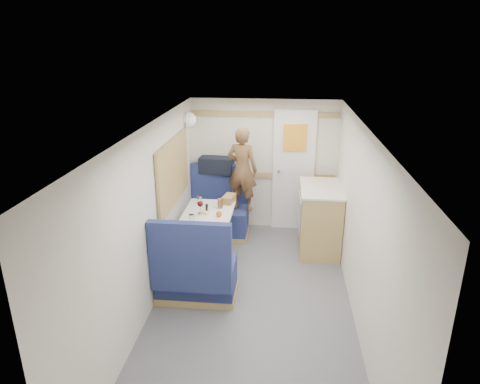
# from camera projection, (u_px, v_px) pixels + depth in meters

# --- Properties ---
(floor) EXTENTS (4.50, 4.50, 0.00)m
(floor) POSITION_uv_depth(u_px,v_px,m) (252.00, 309.00, 4.73)
(floor) COLOR #515156
(floor) RESTS_ON ground
(ceiling) EXTENTS (4.50, 4.50, 0.00)m
(ceiling) POSITION_uv_depth(u_px,v_px,m) (254.00, 130.00, 4.05)
(ceiling) COLOR silver
(ceiling) RESTS_ON wall_back
(wall_back) EXTENTS (2.20, 0.02, 2.00)m
(wall_back) POSITION_uv_depth(u_px,v_px,m) (264.00, 165.00, 6.50)
(wall_back) COLOR silver
(wall_back) RESTS_ON floor
(wall_left) EXTENTS (0.02, 4.50, 2.00)m
(wall_left) POSITION_uv_depth(u_px,v_px,m) (149.00, 222.00, 4.50)
(wall_left) COLOR silver
(wall_left) RESTS_ON floor
(wall_right) EXTENTS (0.02, 4.50, 2.00)m
(wall_right) POSITION_uv_depth(u_px,v_px,m) (362.00, 231.00, 4.28)
(wall_right) COLOR silver
(wall_right) RESTS_ON floor
(oak_trim_low) EXTENTS (2.15, 0.02, 0.08)m
(oak_trim_low) POSITION_uv_depth(u_px,v_px,m) (264.00, 175.00, 6.53)
(oak_trim_low) COLOR olive
(oak_trim_low) RESTS_ON wall_back
(oak_trim_high) EXTENTS (2.15, 0.02, 0.08)m
(oak_trim_high) POSITION_uv_depth(u_px,v_px,m) (265.00, 114.00, 6.21)
(oak_trim_high) COLOR olive
(oak_trim_high) RESTS_ON wall_back
(side_window) EXTENTS (0.04, 1.30, 0.72)m
(side_window) POSITION_uv_depth(u_px,v_px,m) (173.00, 172.00, 5.35)
(side_window) COLOR #A0AE94
(side_window) RESTS_ON wall_left
(rear_door) EXTENTS (0.62, 0.12, 1.86)m
(rear_door) POSITION_uv_depth(u_px,v_px,m) (293.00, 169.00, 6.43)
(rear_door) COLOR white
(rear_door) RESTS_ON wall_back
(dinette_table) EXTENTS (0.62, 0.92, 0.72)m
(dinette_table) POSITION_uv_depth(u_px,v_px,m) (208.00, 223.00, 5.54)
(dinette_table) COLOR white
(dinette_table) RESTS_ON floor
(bench_far) EXTENTS (0.90, 0.59, 1.05)m
(bench_far) POSITION_uv_depth(u_px,v_px,m) (219.00, 216.00, 6.44)
(bench_far) COLOR navy
(bench_far) RESTS_ON floor
(bench_near) EXTENTS (0.90, 0.59, 1.05)m
(bench_near) POSITION_uv_depth(u_px,v_px,m) (195.00, 276.00, 4.82)
(bench_near) COLOR navy
(bench_near) RESTS_ON floor
(ledge) EXTENTS (0.90, 0.14, 0.04)m
(ledge) POSITION_uv_depth(u_px,v_px,m) (220.00, 174.00, 6.48)
(ledge) COLOR olive
(ledge) RESTS_ON bench_far
(dome_light) EXTENTS (0.20, 0.20, 0.20)m
(dome_light) POSITION_uv_depth(u_px,v_px,m) (189.00, 120.00, 5.97)
(dome_light) COLOR white
(dome_light) RESTS_ON wall_left
(galley_counter) EXTENTS (0.57, 0.92, 0.92)m
(galley_counter) POSITION_uv_depth(u_px,v_px,m) (319.00, 218.00, 5.94)
(galley_counter) COLOR olive
(galley_counter) RESTS_ON floor
(person) EXTENTS (0.51, 0.40, 1.22)m
(person) POSITION_uv_depth(u_px,v_px,m) (242.00, 169.00, 6.09)
(person) COLOR brown
(person) RESTS_ON bench_far
(duffel_bag) EXTENTS (0.53, 0.30, 0.24)m
(duffel_bag) POSITION_uv_depth(u_px,v_px,m) (217.00, 165.00, 6.44)
(duffel_bag) COLOR black
(duffel_bag) RESTS_ON ledge
(tray) EXTENTS (0.27, 0.34, 0.02)m
(tray) POSITION_uv_depth(u_px,v_px,m) (210.00, 217.00, 5.30)
(tray) COLOR white
(tray) RESTS_ON dinette_table
(orange_fruit) EXTENTS (0.07, 0.07, 0.07)m
(orange_fruit) POSITION_uv_depth(u_px,v_px,m) (219.00, 214.00, 5.29)
(orange_fruit) COLOR #D75A09
(orange_fruit) RESTS_ON tray
(cheese_block) EXTENTS (0.12, 0.10, 0.04)m
(cheese_block) POSITION_uv_depth(u_px,v_px,m) (205.00, 213.00, 5.37)
(cheese_block) COLOR #EAE287
(cheese_block) RESTS_ON tray
(wine_glass) EXTENTS (0.08, 0.08, 0.17)m
(wine_glass) POSITION_uv_depth(u_px,v_px,m) (200.00, 204.00, 5.40)
(wine_glass) COLOR white
(wine_glass) RESTS_ON dinette_table
(tumbler_left) EXTENTS (0.07, 0.07, 0.11)m
(tumbler_left) POSITION_uv_depth(u_px,v_px,m) (192.00, 219.00, 5.15)
(tumbler_left) COLOR white
(tumbler_left) RESTS_ON dinette_table
(tumbler_mid) EXTENTS (0.07, 0.07, 0.11)m
(tumbler_mid) POSITION_uv_depth(u_px,v_px,m) (199.00, 199.00, 5.76)
(tumbler_mid) COLOR white
(tumbler_mid) RESTS_ON dinette_table
(tumbler_right) EXTENTS (0.07, 0.07, 0.11)m
(tumbler_right) POSITION_uv_depth(u_px,v_px,m) (220.00, 204.00, 5.61)
(tumbler_right) COLOR white
(tumbler_right) RESTS_ON dinette_table
(beer_glass) EXTENTS (0.07, 0.07, 0.11)m
(beer_glass) POSITION_uv_depth(u_px,v_px,m) (220.00, 203.00, 5.64)
(beer_glass) COLOR #965415
(beer_glass) RESTS_ON dinette_table
(pepper_grinder) EXTENTS (0.04, 0.04, 0.10)m
(pepper_grinder) POSITION_uv_depth(u_px,v_px,m) (207.00, 208.00, 5.51)
(pepper_grinder) COLOR black
(pepper_grinder) RESTS_ON dinette_table
(salt_grinder) EXTENTS (0.03, 0.03, 0.08)m
(salt_grinder) POSITION_uv_depth(u_px,v_px,m) (209.00, 211.00, 5.41)
(salt_grinder) COLOR white
(salt_grinder) RESTS_ON dinette_table
(bread_loaf) EXTENTS (0.17, 0.26, 0.10)m
(bread_loaf) POSITION_uv_depth(u_px,v_px,m) (229.00, 199.00, 5.79)
(bread_loaf) COLOR olive
(bread_loaf) RESTS_ON dinette_table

